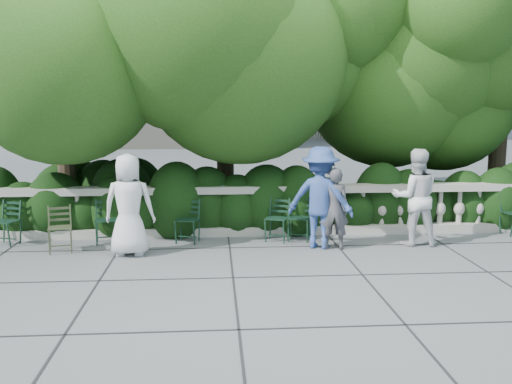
{
  "coord_description": "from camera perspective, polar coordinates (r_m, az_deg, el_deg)",
  "views": [
    {
      "loc": [
        -0.77,
        -9.33,
        2.64
      ],
      "look_at": [
        0.0,
        1.0,
        1.0
      ],
      "focal_mm": 40.0,
      "sensor_mm": 36.0,
      "label": 1
    }
  ],
  "objects": [
    {
      "name": "tree_canopy",
      "position": [
        12.68,
        2.44,
        14.97
      ],
      "size": [
        15.04,
        6.52,
        6.78
      ],
      "color": "#3F3023",
      "rests_on": "ground"
    },
    {
      "name": "chair_e",
      "position": [
        10.83,
        1.89,
        -5.12
      ],
      "size": [
        0.59,
        0.61,
        0.84
      ],
      "primitive_type": null,
      "rotation": [
        0.0,
        0.0,
        -0.39
      ],
      "color": "black",
      "rests_on": "ground"
    },
    {
      "name": "person_casual_man",
      "position": [
        10.94,
        15.64,
        -0.5
      ],
      "size": [
        0.94,
        0.77,
        1.8
      ],
      "primitive_type": "imported",
      "rotation": [
        0.0,
        0.0,
        3.03
      ],
      "color": "silver",
      "rests_on": "ground"
    },
    {
      "name": "person_woman_grey",
      "position": [
        10.34,
        7.79,
        -1.65
      ],
      "size": [
        0.58,
        0.42,
        1.49
      ],
      "primitive_type": "imported",
      "rotation": [
        0.0,
        0.0,
        3.02
      ],
      "color": "#444449",
      "rests_on": "ground"
    },
    {
      "name": "person_older_blue",
      "position": [
        10.38,
        6.44,
        -0.56
      ],
      "size": [
        1.37,
        1.09,
        1.85
      ],
      "primitive_type": "imported",
      "rotation": [
        0.0,
        0.0,
        2.75
      ],
      "color": "#2F498F",
      "rests_on": "ground"
    },
    {
      "name": "person_businessman",
      "position": [
        10.05,
        -12.59,
        -1.25
      ],
      "size": [
        0.91,
        0.63,
        1.78
      ],
      "primitive_type": "imported",
      "rotation": [
        0.0,
        0.0,
        3.07
      ],
      "color": "silver",
      "rests_on": "ground"
    },
    {
      "name": "chair_d",
      "position": [
        10.9,
        4.2,
        -5.05
      ],
      "size": [
        0.56,
        0.58,
        0.84
      ],
      "primitive_type": null,
      "rotation": [
        0.0,
        0.0,
        -0.29
      ],
      "color": "black",
      "rests_on": "ground"
    },
    {
      "name": "shrub_hedge",
      "position": [
        12.63,
        -0.67,
        -3.06
      ],
      "size": [
        15.0,
        2.6,
        1.7
      ],
      "primitive_type": null,
      "color": "black",
      "rests_on": "ground"
    },
    {
      "name": "chair_b",
      "position": [
        11.56,
        -24.05,
        -5.01
      ],
      "size": [
        0.57,
        0.59,
        0.84
      ],
      "primitive_type": null,
      "rotation": [
        0.0,
        0.0,
        -0.32
      ],
      "color": "black",
      "rests_on": "ground"
    },
    {
      "name": "ground",
      "position": [
        9.73,
        0.44,
        -6.75
      ],
      "size": [
        90.0,
        90.0,
        0.0
      ],
      "primitive_type": "plane",
      "color": "#575A5F",
      "rests_on": "ground"
    },
    {
      "name": "balustrade",
      "position": [
        11.36,
        -0.3,
        -1.93
      ],
      "size": [
        12.0,
        0.44,
        1.0
      ],
      "color": "#9E998E",
      "rests_on": "ground"
    },
    {
      "name": "chair_a",
      "position": [
        10.78,
        -7.07,
        -5.25
      ],
      "size": [
        0.55,
        0.58,
        0.84
      ],
      "primitive_type": null,
      "rotation": [
        0.0,
        0.0,
        -0.26
      ],
      "color": "black",
      "rests_on": "ground"
    },
    {
      "name": "chair_weathered",
      "position": [
        10.61,
        -18.92,
        -5.91
      ],
      "size": [
        0.54,
        0.57,
        0.84
      ],
      "primitive_type": null,
      "rotation": [
        0.0,
        0.0,
        0.23
      ],
      "color": "black",
      "rests_on": "ground"
    },
    {
      "name": "chair_c",
      "position": [
        11.03,
        -14.68,
        -5.15
      ],
      "size": [
        0.51,
        0.54,
        0.84
      ],
      "primitive_type": null,
      "rotation": [
        0.0,
        0.0,
        0.15
      ],
      "color": "black",
      "rests_on": "ground"
    }
  ]
}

